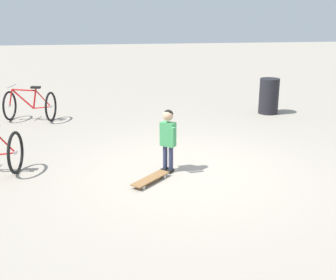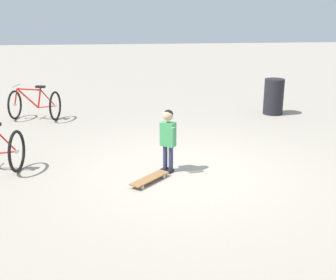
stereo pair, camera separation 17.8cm
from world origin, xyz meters
The scene contains 5 objects.
ground_plane centered at (0.00, 0.00, 0.00)m, with size 50.00×50.00×0.00m, color #9E9384.
child_person centered at (0.08, 0.30, 0.66)m, with size 0.38×0.28×1.06m.
skateboard centered at (-0.35, 0.63, 0.06)m, with size 0.69×0.67×0.07m.
bicycle_mid centered at (3.83, 3.13, 0.38)m, with size 0.93×1.20×0.85m.
trash_bin centered at (3.77, -2.81, 0.45)m, with size 0.50×0.50×0.90m, color black.
Camera 1 is at (-6.61, 1.20, 2.67)m, focal length 46.00 mm.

